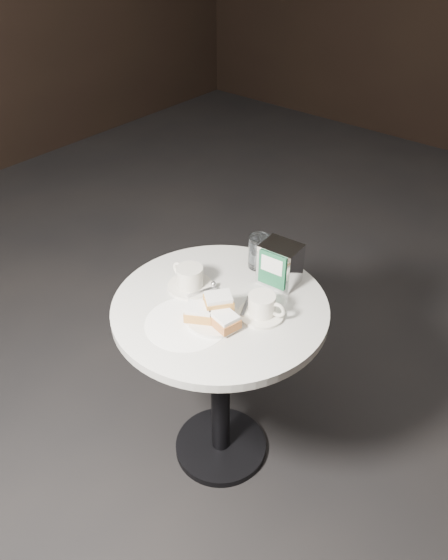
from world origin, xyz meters
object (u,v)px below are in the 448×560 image
at_px(beignet_plate, 214,314).
at_px(water_glass_right, 266,261).
at_px(cafe_table, 220,349).
at_px(coffee_cup_right, 262,307).
at_px(napkin_dispenser, 280,264).
at_px(coffee_cup_left, 190,279).
at_px(water_glass_left, 259,252).

height_order(beignet_plate, water_glass_right, water_glass_right).
height_order(cafe_table, coffee_cup_right, coffee_cup_right).
distance_m(coffee_cup_right, water_glass_right, 0.22).
bearing_deg(napkin_dispenser, water_glass_right, 166.66).
xyz_separation_m(cafe_table, coffee_cup_left, (-0.14, 0.01, 0.23)).
xyz_separation_m(coffee_cup_left, napkin_dispenser, (0.21, 0.21, 0.04)).
bearing_deg(cafe_table, beignet_plate, -62.03).
relative_size(cafe_table, water_glass_right, 6.55).
distance_m(water_glass_left, napkin_dispenser, 0.11).
relative_size(cafe_table, water_glass_left, 6.22).
distance_m(cafe_table, water_glass_left, 0.36).
xyz_separation_m(cafe_table, beignet_plate, (0.04, -0.08, 0.23)).
bearing_deg(coffee_cup_right, cafe_table, -172.11).
bearing_deg(beignet_plate, water_glass_left, 102.82).
height_order(cafe_table, water_glass_right, water_glass_right).
distance_m(coffee_cup_right, napkin_dispenser, 0.19).
bearing_deg(beignet_plate, napkin_dispenser, 83.37).
bearing_deg(coffee_cup_left, coffee_cup_right, 14.00).
distance_m(coffee_cup_left, napkin_dispenser, 0.30).
relative_size(coffee_cup_left, water_glass_left, 1.40).
bearing_deg(coffee_cup_left, water_glass_right, 62.54).
bearing_deg(cafe_table, coffee_cup_right, 17.27).
xyz_separation_m(coffee_cup_left, water_glass_left, (0.10, 0.24, 0.02)).
relative_size(water_glass_right, napkin_dispenser, 0.78).
distance_m(coffee_cup_left, water_glass_right, 0.27).
bearing_deg(napkin_dispenser, water_glass_left, 159.19).
height_order(coffee_cup_right, water_glass_right, water_glass_right).
height_order(cafe_table, water_glass_left, water_glass_left).
bearing_deg(napkin_dispenser, coffee_cup_right, -75.94).
bearing_deg(napkin_dispenser, beignet_plate, -101.40).
bearing_deg(napkin_dispenser, cafe_table, -113.65).
relative_size(beignet_plate, coffee_cup_left, 1.21).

